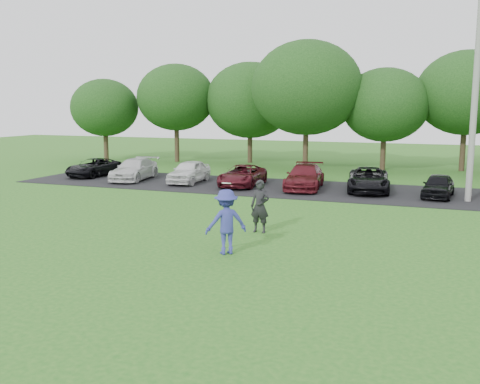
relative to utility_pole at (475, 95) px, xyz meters
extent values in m
plane|color=#24651D|center=(-7.89, -12.04, -4.78)|extent=(100.00, 100.00, 0.00)
cube|color=black|center=(-7.89, 0.96, -4.76)|extent=(32.00, 6.50, 0.03)
cylinder|color=gray|center=(0.00, 0.00, 0.00)|extent=(0.28, 0.28, 9.56)
imported|color=#333892|center=(-7.09, -11.84, -3.82)|extent=(1.42, 1.32, 1.92)
cylinder|color=white|center=(-7.06, -11.89, -2.66)|extent=(0.27, 0.27, 0.08)
imported|color=black|center=(-7.00, -8.95, -3.87)|extent=(0.68, 0.46, 1.82)
cube|color=black|center=(-6.82, -9.13, -3.60)|extent=(0.14, 0.10, 0.10)
imported|color=black|center=(-21.17, 1.34, -4.21)|extent=(2.08, 4.00, 1.08)
imported|color=silver|center=(-17.97, 0.79, -4.14)|extent=(2.19, 4.37, 1.22)
imported|color=white|center=(-14.46, 0.85, -4.12)|extent=(1.65, 3.74, 1.25)
imported|color=#4F111A|center=(-11.24, 0.78, -4.19)|extent=(2.02, 4.10, 1.12)
imported|color=#57131B|center=(-7.84, 0.94, -4.12)|extent=(2.19, 4.49, 1.26)
imported|color=black|center=(-4.61, 1.23, -4.15)|extent=(2.53, 4.56, 1.21)
imported|color=black|center=(-1.29, 0.67, -4.20)|extent=(1.62, 3.33, 1.10)
cylinder|color=#38281C|center=(-25.89, 9.56, -3.68)|extent=(0.36, 0.36, 2.20)
ellipsoid|color=#214C19|center=(-25.89, 9.56, -0.63)|extent=(5.20, 5.20, 4.42)
cylinder|color=#38281C|center=(-20.39, 10.96, -3.43)|extent=(0.36, 0.36, 2.70)
ellipsoid|color=#214C19|center=(-20.39, 10.96, 0.15)|extent=(5.94, 5.94, 5.05)
cylinder|color=#38281C|center=(-14.89, 12.36, -3.68)|extent=(0.36, 0.36, 2.20)
ellipsoid|color=#214C19|center=(-14.89, 12.36, -0.07)|extent=(6.68, 6.68, 5.68)
cylinder|color=#38281C|center=(-9.89, 9.56, -3.43)|extent=(0.36, 0.36, 2.70)
ellipsoid|color=#214C19|center=(-9.89, 9.56, 0.70)|extent=(7.42, 7.42, 6.31)
cylinder|color=#38281C|center=(-4.89, 10.96, -3.68)|extent=(0.36, 0.36, 2.20)
ellipsoid|color=#214C19|center=(-4.89, 10.96, -0.42)|extent=(5.76, 5.76, 4.90)
cylinder|color=#38281C|center=(0.11, 12.36, -3.43)|extent=(0.36, 0.36, 2.70)
ellipsoid|color=#214C19|center=(0.11, 12.36, 0.36)|extent=(6.50, 6.50, 5.53)
camera|label=1|loc=(-1.35, -26.05, -0.43)|focal=40.00mm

